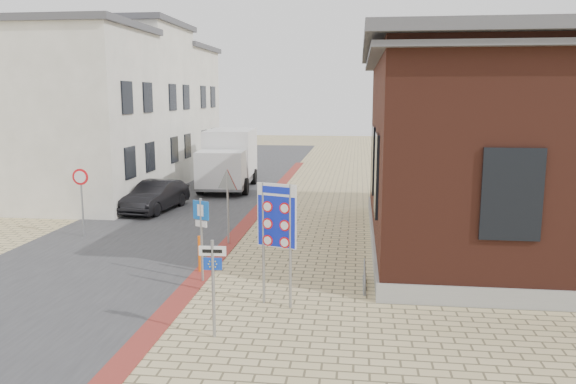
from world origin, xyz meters
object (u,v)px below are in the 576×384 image
at_px(essen_sign, 213,275).
at_px(bollard, 200,254).
at_px(box_truck, 229,159).
at_px(border_sign, 277,218).
at_px(parking_sign, 201,226).
at_px(sedan, 156,196).

bearing_deg(essen_sign, bollard, 107.12).
relative_size(box_truck, bollard, 5.78).
bearing_deg(border_sign, parking_sign, 166.12).
height_order(essen_sign, bollard, essen_sign).
bearing_deg(parking_sign, bollard, 134.51).
height_order(sedan, box_truck, box_truck).
relative_size(sedan, border_sign, 1.35).
relative_size(border_sign, essen_sign, 1.42).
bearing_deg(essen_sign, border_sign, 59.45).
distance_m(border_sign, essen_sign, 2.40).
distance_m(box_truck, border_sign, 17.77).
xyz_separation_m(sedan, box_truck, (1.85, 6.35, 0.98)).
bearing_deg(bollard, essen_sign, -70.29).
distance_m(box_truck, parking_sign, 15.76).
bearing_deg(box_truck, bollard, -83.74).
relative_size(sedan, essen_sign, 1.92).
xyz_separation_m(border_sign, parking_sign, (-2.30, 1.50, -0.60)).
bearing_deg(parking_sign, box_truck, 124.26).
xyz_separation_m(sedan, essen_sign, (5.94, -12.65, 0.71)).
relative_size(sedan, bollard, 3.77).
height_order(box_truck, border_sign, box_truck).
bearing_deg(bollard, box_truck, 99.82).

